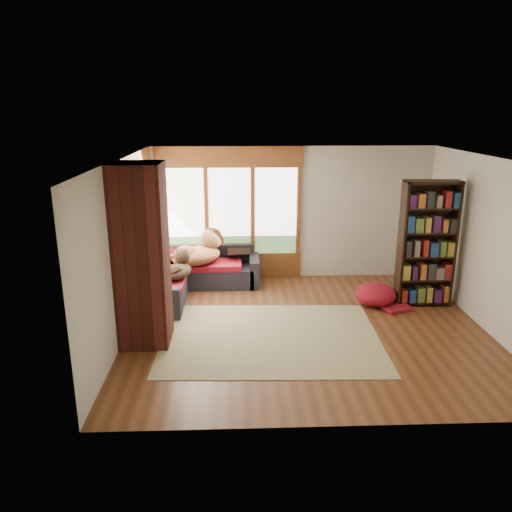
# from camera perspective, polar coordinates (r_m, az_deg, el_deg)

# --- Properties ---
(floor) EXTENTS (5.50, 5.50, 0.00)m
(floor) POSITION_cam_1_polar(r_m,az_deg,el_deg) (7.89, 5.76, -8.19)
(floor) COLOR #552D17
(floor) RESTS_ON ground
(ceiling) EXTENTS (5.50, 5.50, 0.00)m
(ceiling) POSITION_cam_1_polar(r_m,az_deg,el_deg) (7.20, 6.36, 10.96)
(ceiling) COLOR white
(wall_back) EXTENTS (5.50, 0.04, 2.60)m
(wall_back) POSITION_cam_1_polar(r_m,az_deg,el_deg) (9.85, 4.00, 4.88)
(wall_back) COLOR silver
(wall_back) RESTS_ON ground
(wall_front) EXTENTS (5.50, 0.04, 2.60)m
(wall_front) POSITION_cam_1_polar(r_m,az_deg,el_deg) (5.11, 9.99, -6.65)
(wall_front) COLOR silver
(wall_front) RESTS_ON ground
(wall_left) EXTENTS (0.04, 5.00, 2.60)m
(wall_left) POSITION_cam_1_polar(r_m,az_deg,el_deg) (7.55, -15.08, 0.70)
(wall_left) COLOR silver
(wall_left) RESTS_ON ground
(wall_right) EXTENTS (0.04, 5.00, 2.60)m
(wall_right) POSITION_cam_1_polar(r_m,az_deg,el_deg) (8.29, 25.22, 1.06)
(wall_right) COLOR silver
(wall_right) RESTS_ON ground
(windows_back) EXTENTS (2.82, 0.10, 1.90)m
(windows_back) POSITION_cam_1_polar(r_m,az_deg,el_deg) (9.75, -3.03, 5.08)
(windows_back) COLOR brown
(windows_back) RESTS_ON wall_back
(windows_left) EXTENTS (0.10, 2.62, 1.90)m
(windows_left) POSITION_cam_1_polar(r_m,az_deg,el_deg) (8.67, -13.24, 3.19)
(windows_left) COLOR brown
(windows_left) RESTS_ON wall_left
(roller_blind) EXTENTS (0.03, 0.72, 0.90)m
(roller_blind) POSITION_cam_1_polar(r_m,az_deg,el_deg) (9.39, -12.29, 6.76)
(roller_blind) COLOR #799864
(roller_blind) RESTS_ON wall_left
(brick_chimney) EXTENTS (0.70, 0.70, 2.60)m
(brick_chimney) POSITION_cam_1_polar(r_m,az_deg,el_deg) (7.15, -12.94, -0.03)
(brick_chimney) COLOR #471914
(brick_chimney) RESTS_ON ground
(sectional_sofa) EXTENTS (2.20, 2.20, 0.80)m
(sectional_sofa) POSITION_cam_1_polar(r_m,az_deg,el_deg) (9.32, -7.63, -2.27)
(sectional_sofa) COLOR black
(sectional_sofa) RESTS_ON ground
(area_rug) EXTENTS (3.29, 2.56, 0.01)m
(area_rug) POSITION_cam_1_polar(r_m,az_deg,el_deg) (7.55, 1.70, -9.24)
(area_rug) COLOR beige
(area_rug) RESTS_ON ground
(bookshelf) EXTENTS (0.93, 0.31, 2.16)m
(bookshelf) POSITION_cam_1_polar(r_m,az_deg,el_deg) (8.89, 18.96, 1.26)
(bookshelf) COLOR black
(bookshelf) RESTS_ON ground
(pouf) EXTENTS (0.76, 0.76, 0.38)m
(pouf) POSITION_cam_1_polar(r_m,az_deg,el_deg) (8.91, 13.48, -4.20)
(pouf) COLOR maroon
(pouf) RESTS_ON area_rug
(dog_tan) EXTENTS (1.17, 1.09, 0.57)m
(dog_tan) POSITION_cam_1_polar(r_m,az_deg,el_deg) (9.33, -6.45, 1.14)
(dog_tan) COLOR brown
(dog_tan) RESTS_ON sectional_sofa
(dog_brindle) EXTENTS (0.59, 0.78, 0.39)m
(dog_brindle) POSITION_cam_1_polar(r_m,az_deg,el_deg) (8.68, -8.85, -0.78)
(dog_brindle) COLOR black
(dog_brindle) RESTS_ON sectional_sofa
(throw_pillows) EXTENTS (1.98, 1.68, 0.45)m
(throw_pillows) POSITION_cam_1_polar(r_m,az_deg,el_deg) (9.32, -7.42, 0.68)
(throw_pillows) COLOR #2F241B
(throw_pillows) RESTS_ON sectional_sofa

